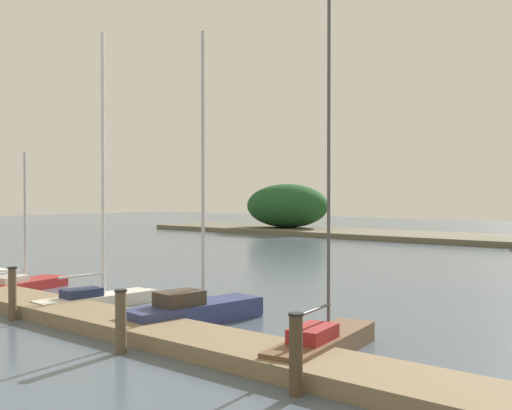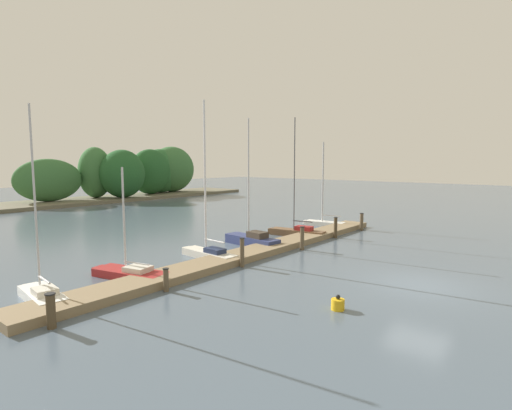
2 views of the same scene
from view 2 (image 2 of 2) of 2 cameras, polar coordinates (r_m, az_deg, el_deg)
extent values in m
plane|color=#4C5B6B|center=(18.51, 21.94, -10.47)|extent=(160.00, 160.00, 0.00)
cube|color=#847051|center=(22.48, -0.09, -6.60)|extent=(25.49, 1.80, 0.35)
cube|color=#66604C|center=(51.16, -31.44, -0.22)|extent=(66.16, 8.00, 0.40)
ellipsoid|color=#2D6633|center=(62.08, -13.24, 4.71)|extent=(7.63, 4.29, 6.46)
ellipsoid|color=#386B38|center=(63.36, -11.77, 4.96)|extent=(7.72, 5.05, 6.87)
ellipsoid|color=#235628|center=(54.86, -18.29, 4.21)|extent=(5.96, 4.85, 6.16)
ellipsoid|color=#386B38|center=(53.04, -27.18, 3.13)|extent=(7.94, 3.00, 4.97)
ellipsoid|color=#386B38|center=(55.92, -21.70, 4.29)|extent=(4.30, 4.01, 6.49)
ellipsoid|color=#235628|center=(59.66, -14.65, 4.57)|extent=(6.42, 3.75, 6.36)
cube|color=white|center=(17.23, -27.89, -11.36)|extent=(1.37, 3.05, 0.37)
cube|color=white|center=(18.47, -29.00, -10.31)|extent=(0.63, 0.80, 0.31)
cube|color=beige|center=(16.80, -27.60, -10.70)|extent=(0.85, 0.97, 0.24)
cylinder|color=#B7B7BC|center=(16.76, -28.72, 0.72)|extent=(0.08, 0.08, 6.85)
cylinder|color=#B7B7BC|center=(16.71, -27.70, -9.28)|extent=(0.25, 1.26, 0.08)
cube|color=maroon|center=(19.04, -17.27, -9.28)|extent=(1.92, 3.70, 0.35)
cube|color=maroon|center=(20.13, -20.61, -8.60)|extent=(0.82, 1.00, 0.30)
cube|color=beige|center=(18.67, -16.30, -8.63)|extent=(1.08, 1.23, 0.23)
cylinder|color=#B7B7BC|center=(18.72, -18.11, -1.89)|extent=(0.09, 0.09, 4.56)
cylinder|color=#B7B7BC|center=(18.66, -16.50, -7.85)|extent=(0.37, 1.38, 0.06)
cube|color=silver|center=(21.83, -6.59, -7.00)|extent=(1.22, 3.72, 0.38)
cube|color=silver|center=(23.10, -9.21, -6.34)|extent=(0.57, 0.95, 0.32)
cube|color=#1E2847|center=(21.42, -5.82, -6.39)|extent=(0.77, 1.15, 0.25)
cylinder|color=silver|center=(21.48, -7.20, 3.98)|extent=(0.11, 0.11, 7.93)
cylinder|color=silver|center=(21.34, -5.91, -5.03)|extent=(0.21, 1.53, 0.08)
cube|color=navy|center=(24.87, -0.58, -5.09)|extent=(1.53, 3.95, 0.56)
cube|color=navy|center=(26.13, -3.21, -4.61)|extent=(0.70, 1.03, 0.47)
cube|color=#3D3328|center=(24.44, 0.20, -4.20)|extent=(0.94, 1.24, 0.36)
cylinder|color=#B7B7BC|center=(24.61, -1.06, 3.85)|extent=(0.09, 0.09, 7.17)
cube|color=brown|center=(28.06, 5.88, -3.93)|extent=(1.50, 3.91, 0.44)
cube|color=brown|center=(28.79, 2.75, -3.69)|extent=(0.64, 1.02, 0.38)
cube|color=maroon|center=(27.81, 6.78, -3.27)|extent=(0.85, 1.24, 0.29)
cylinder|color=#4C4C51|center=(27.75, 5.43, 4.35)|extent=(0.07, 0.07, 7.63)
cylinder|color=#4C4C51|center=(27.78, 6.57, -2.30)|extent=(0.29, 1.42, 0.06)
cube|color=white|center=(32.68, 9.68, -2.60)|extent=(1.28, 3.25, 0.36)
cube|color=white|center=(33.25, 7.41, -2.45)|extent=(0.59, 0.84, 0.31)
cylinder|color=#B7B7BC|center=(32.43, 9.40, 3.23)|extent=(0.12, 0.12, 6.28)
cylinder|color=#B7B7BC|center=(32.40, 10.52, -1.48)|extent=(0.25, 1.64, 0.06)
cylinder|color=#4C3D28|center=(14.43, -26.92, -13.23)|extent=(0.27, 0.27, 1.08)
cylinder|color=black|center=(14.25, -27.04, -11.09)|extent=(0.32, 0.32, 0.04)
cylinder|color=brown|center=(16.75, -12.57, -10.32)|extent=(0.21, 0.21, 0.90)
cylinder|color=black|center=(16.62, -12.61, -8.76)|extent=(0.25, 0.25, 0.04)
cylinder|color=brown|center=(19.89, -1.97, -6.76)|extent=(0.22, 0.22, 1.40)
cylinder|color=black|center=(19.74, -1.98, -4.72)|extent=(0.25, 0.25, 0.04)
cylinder|color=brown|center=(23.75, 6.52, -4.73)|extent=(0.24, 0.24, 1.33)
cylinder|color=black|center=(23.63, 6.54, -3.10)|extent=(0.27, 0.27, 0.04)
cylinder|color=#4C3D28|center=(27.69, 11.14, -3.19)|extent=(0.23, 0.23, 1.37)
cylinder|color=black|center=(27.58, 11.17, -1.74)|extent=(0.27, 0.27, 0.04)
cylinder|color=brown|center=(31.15, 14.65, -2.33)|extent=(0.26, 0.26, 1.25)
cylinder|color=black|center=(31.06, 14.68, -1.15)|extent=(0.30, 0.30, 0.04)
cylinder|color=gold|center=(14.82, 11.45, -13.57)|extent=(0.47, 0.47, 0.38)
sphere|color=black|center=(14.73, 11.48, -12.57)|extent=(0.16, 0.16, 0.16)
camera|label=1|loc=(30.60, 30.39, 2.09)|focal=42.26mm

